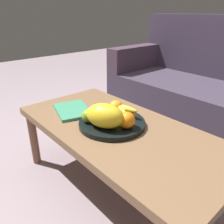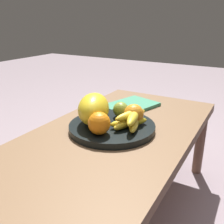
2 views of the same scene
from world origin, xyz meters
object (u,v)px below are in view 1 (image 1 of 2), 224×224
object	(u,v)px
coffee_table	(119,135)
banana_bunch	(122,111)
orange_left	(127,120)
magazine	(73,110)
fruit_bowl	(112,123)
apple_front	(101,110)
couch	(214,96)
orange_front	(116,108)
melon_large_front	(105,116)
apple_left	(88,116)

from	to	relation	value
coffee_table	banana_bunch	distance (m)	0.12
orange_left	magazine	distance (m)	0.39
fruit_bowl	apple_front	distance (m)	0.10
couch	orange_front	xyz separation A→B (m)	(-0.08, -0.98, 0.15)
coffee_table	apple_front	bearing A→B (deg)	-170.75
fruit_bowl	orange_front	xyz separation A→B (m)	(-0.05, 0.07, 0.05)
fruit_bowl	orange_left	distance (m)	0.11
coffee_table	orange_front	xyz separation A→B (m)	(-0.09, 0.06, 0.11)
melon_large_front	magazine	distance (m)	0.32
melon_large_front	apple_left	distance (m)	0.10
coffee_table	fruit_bowl	xyz separation A→B (m)	(-0.04, -0.01, 0.06)
banana_bunch	couch	bearing A→B (deg)	87.72
couch	fruit_bowl	world-z (taller)	couch
couch	fruit_bowl	bearing A→B (deg)	-91.60
couch	fruit_bowl	size ratio (longest dim) A/B	5.05
couch	orange_front	distance (m)	1.00
orange_left	banana_bunch	size ratio (longest dim) A/B	0.47
apple_front	apple_left	bearing A→B (deg)	-82.10
apple_front	banana_bunch	size ratio (longest dim) A/B	0.38
couch	fruit_bowl	distance (m)	1.06
fruit_bowl	banana_bunch	xyz separation A→B (m)	(-0.01, 0.08, 0.04)
orange_left	couch	bearing A→B (deg)	93.83
coffee_table	banana_bunch	size ratio (longest dim) A/B	6.74
melon_large_front	apple_left	xyz separation A→B (m)	(-0.10, -0.03, -0.03)
orange_front	apple_left	size ratio (longest dim) A/B	1.17
magazine	apple_left	bearing A→B (deg)	6.11
melon_large_front	orange_front	size ratio (longest dim) A/B	2.40
coffee_table	apple_front	distance (m)	0.16
couch	apple_left	distance (m)	1.16
coffee_table	couch	size ratio (longest dim) A/B	0.68
orange_front	magazine	bearing A→B (deg)	-151.93
couch	melon_large_front	distance (m)	1.13
apple_front	magazine	size ratio (longest dim) A/B	0.26
orange_left	apple_left	world-z (taller)	orange_left
coffee_table	apple_left	distance (m)	0.18
melon_large_front	magazine	bearing A→B (deg)	177.91
banana_bunch	magazine	xyz separation A→B (m)	(-0.27, -0.13, -0.04)
coffee_table	orange_left	size ratio (longest dim) A/B	14.29
fruit_bowl	orange_left	size ratio (longest dim) A/B	4.16
coffee_table	melon_large_front	distance (m)	0.15
coffee_table	orange_front	world-z (taller)	orange_front
coffee_table	magazine	distance (m)	0.33
coffee_table	banana_bunch	world-z (taller)	banana_bunch
coffee_table	orange_left	xyz separation A→B (m)	(0.06, -0.01, 0.11)
orange_front	apple_left	bearing A→B (deg)	-97.95
couch	orange_left	size ratio (longest dim) A/B	20.98
orange_front	magazine	world-z (taller)	orange_front
couch	magazine	bearing A→B (deg)	-105.75
orange_front	orange_left	distance (m)	0.16
coffee_table	orange_front	bearing A→B (deg)	146.64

